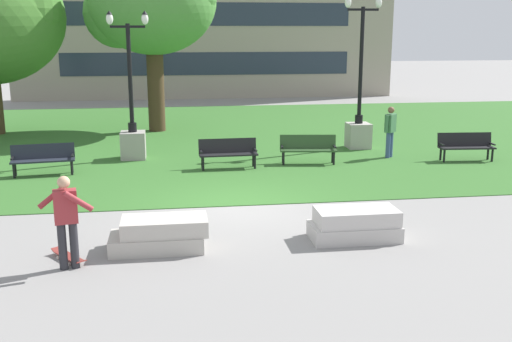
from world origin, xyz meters
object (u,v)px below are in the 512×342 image
(park_bench_far_left, at_px, (43,157))
(park_bench_far_right, at_px, (466,145))
(lamp_post_right, at_px, (133,129))
(person_bystander_near_lawn, at_px, (390,129))
(park_bench_near_right, at_px, (308,147))
(concrete_block_center, at_px, (160,235))
(person_skateboarder, at_px, (66,217))
(skateboard, at_px, (69,256))
(lamp_post_left, at_px, (359,118))
(concrete_block_left, at_px, (355,225))
(park_bench_near_left, at_px, (228,151))

(park_bench_far_left, xyz_separation_m, park_bench_far_right, (13.32, 0.13, 0.00))
(park_bench_far_right, relative_size, lamp_post_right, 0.38)
(park_bench_far_right, relative_size, person_bystander_near_lawn, 1.07)
(park_bench_near_right, relative_size, person_bystander_near_lawn, 1.08)
(concrete_block_center, xyz_separation_m, person_skateboarder, (-1.61, -0.74, 0.67))
(skateboard, height_order, lamp_post_left, lamp_post_left)
(person_skateboarder, distance_m, park_bench_far_right, 13.76)
(park_bench_near_right, distance_m, lamp_post_right, 5.82)
(concrete_block_left, bearing_deg, concrete_block_center, -179.27)
(park_bench_near_right, bearing_deg, lamp_post_right, 164.66)
(concrete_block_left, bearing_deg, park_bench_near_left, 105.83)
(concrete_block_left, distance_m, lamp_post_right, 10.02)
(concrete_block_left, distance_m, park_bench_near_right, 7.20)
(concrete_block_left, relative_size, person_skateboarder, 1.05)
(skateboard, bearing_deg, person_bystander_near_lawn, 41.24)
(person_skateboarder, relative_size, park_bench_far_right, 0.93)
(concrete_block_left, xyz_separation_m, lamp_post_right, (-4.93, 8.70, 0.69))
(concrete_block_left, bearing_deg, lamp_post_left, 72.06)
(lamp_post_right, xyz_separation_m, person_bystander_near_lawn, (8.51, -1.03, -0.02))
(park_bench_near_left, height_order, person_bystander_near_lawn, person_bystander_near_lawn)
(park_bench_near_right, bearing_deg, skateboard, -129.77)
(park_bench_far_left, distance_m, lamp_post_left, 10.86)
(park_bench_near_right, bearing_deg, park_bench_far_right, -3.40)
(park_bench_far_right, distance_m, person_bystander_near_lawn, 2.48)
(skateboard, bearing_deg, park_bench_far_left, 104.23)
(concrete_block_center, distance_m, lamp_post_right, 8.83)
(person_bystander_near_lawn, bearing_deg, person_skateboarder, -137.20)
(person_skateboarder, xyz_separation_m, park_bench_near_left, (3.61, 7.64, -0.43))
(concrete_block_left, bearing_deg, skateboard, -175.92)
(park_bench_near_right, xyz_separation_m, park_bench_far_right, (5.22, -0.31, 0.00))
(skateboard, bearing_deg, lamp_post_right, 85.62)
(concrete_block_center, height_order, lamp_post_left, lamp_post_left)
(person_skateboarder, relative_size, lamp_post_left, 0.32)
(skateboard, bearing_deg, park_bench_far_right, 32.21)
(lamp_post_right, bearing_deg, park_bench_near_right, -15.34)
(lamp_post_left, distance_m, person_bystander_near_lawn, 1.87)
(skateboard, distance_m, person_bystander_near_lawn, 12.28)
(concrete_block_center, distance_m, concrete_block_left, 3.94)
(person_skateboarder, distance_m, park_bench_far_left, 7.76)
(person_skateboarder, bearing_deg, concrete_block_center, 24.54)
(concrete_block_center, relative_size, person_bystander_near_lawn, 1.11)
(concrete_block_left, relative_size, person_bystander_near_lawn, 1.05)
(park_bench_near_left, relative_size, park_bench_far_left, 0.98)
(lamp_post_right, bearing_deg, person_skateboarder, -93.74)
(skateboard, relative_size, park_bench_far_left, 0.51)
(park_bench_near_right, distance_m, park_bench_far_left, 8.11)
(concrete_block_center, relative_size, park_bench_far_left, 1.02)
(skateboard, distance_m, park_bench_far_right, 13.62)
(concrete_block_left, distance_m, park_bench_far_right, 9.03)
(concrete_block_center, height_order, lamp_post_right, lamp_post_right)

